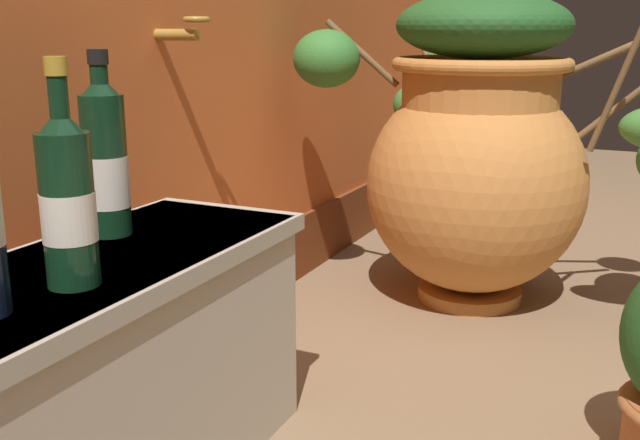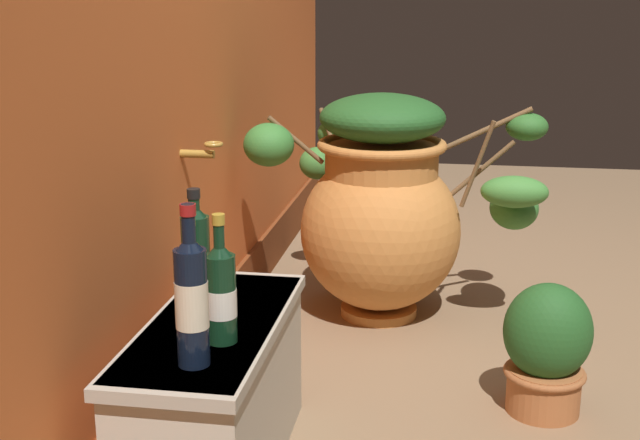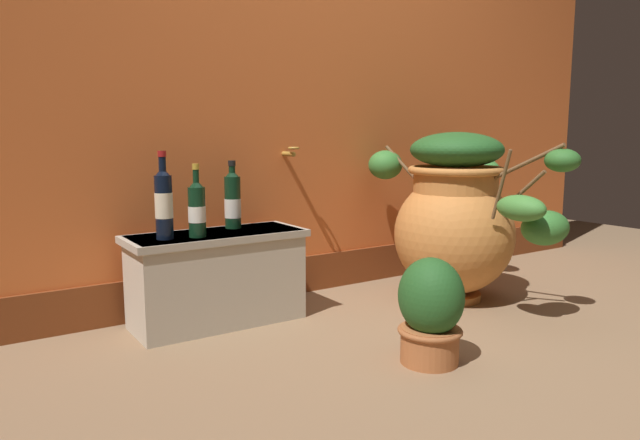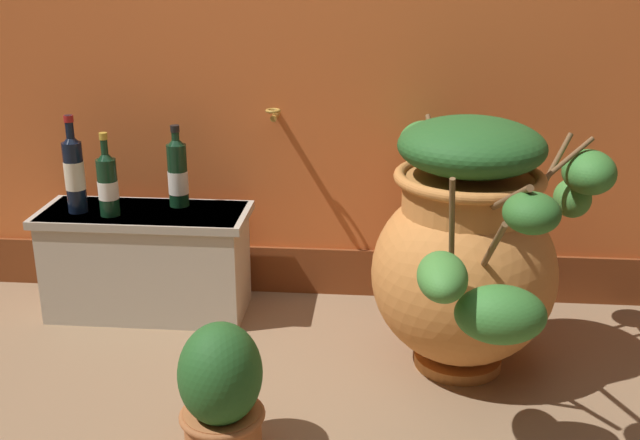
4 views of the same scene
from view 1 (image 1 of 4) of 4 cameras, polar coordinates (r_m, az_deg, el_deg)
terracotta_urn at (r=2.04m, az=12.28°, el=5.29°), size 0.79×1.07×0.84m
stone_ledge at (r=1.23m, az=-16.18°, el=-11.25°), size 0.77×0.32×0.40m
wine_bottle_left at (r=1.03m, az=-18.98°, el=1.77°), size 0.07×0.07×0.30m
wine_bottle_middle at (r=1.27m, az=-16.29°, el=4.67°), size 0.07×0.07×0.31m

